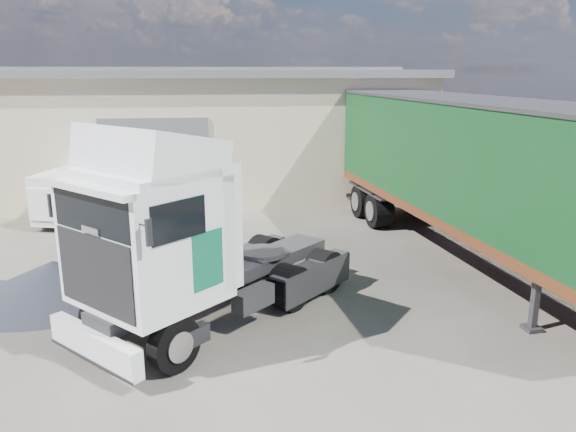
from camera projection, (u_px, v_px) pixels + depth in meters
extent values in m
plane|color=black|center=(210.00, 325.00, 12.04)|extent=(120.00, 120.00, 0.00)
cube|color=beige|center=(80.00, 132.00, 26.02)|extent=(30.00, 12.00, 5.00)
cube|color=#535658|center=(74.00, 73.00, 25.34)|extent=(30.60, 12.60, 0.30)
cube|color=#535658|center=(156.00, 167.00, 20.91)|extent=(4.00, 0.08, 3.60)
cube|color=#535658|center=(74.00, 68.00, 25.29)|extent=(30.60, 0.40, 0.15)
cube|color=maroon|center=(553.00, 194.00, 18.90)|extent=(0.35, 26.00, 2.50)
cylinder|color=black|center=(138.00, 328.00, 10.73)|extent=(2.43, 2.46, 1.04)
cylinder|color=black|center=(257.00, 278.00, 13.33)|extent=(2.47, 2.50, 1.04)
cylinder|color=black|center=(293.00, 262.00, 14.38)|extent=(2.47, 2.50, 1.04)
cube|color=#2D2D30|center=(225.00, 276.00, 12.42)|extent=(5.27, 5.15, 0.29)
cube|color=white|center=(95.00, 345.00, 10.02)|extent=(1.92, 1.97, 0.54)
cube|color=white|center=(147.00, 238.00, 10.56)|extent=(3.33, 3.34, 2.41)
cube|color=black|center=(95.00, 273.00, 9.79)|extent=(1.55, 1.59, 1.38)
cube|color=black|center=(91.00, 213.00, 9.53)|extent=(1.58, 1.62, 0.74)
cube|color=white|center=(150.00, 155.00, 10.31)|extent=(3.07, 3.08, 1.21)
cube|color=#0D5E41|center=(126.00, 236.00, 11.67)|extent=(0.54, 0.52, 1.08)
cube|color=#0D5E41|center=(208.00, 260.00, 10.18)|extent=(0.54, 0.52, 1.08)
cylinder|color=#2D2D30|center=(262.00, 253.00, 13.34)|extent=(1.53, 1.53, 0.12)
cube|color=#2D2D30|center=(535.00, 303.00, 11.64)|extent=(0.37, 0.37, 1.25)
cylinder|color=black|center=(401.00, 204.00, 20.27)|extent=(3.01, 1.50, 1.20)
cube|color=#2D2D30|center=(470.00, 226.00, 15.83)|extent=(2.31, 13.66, 0.40)
cube|color=#5B2B14|center=(471.00, 213.00, 15.73)|extent=(4.23, 13.86, 0.27)
cube|color=black|center=(476.00, 156.00, 15.33)|extent=(4.23, 13.86, 2.96)
cube|color=#2D2D30|center=(480.00, 100.00, 14.95)|extent=(4.31, 13.93, 0.09)
cylinder|color=black|center=(67.00, 219.00, 19.29)|extent=(2.00, 1.13, 0.65)
cylinder|color=black|center=(108.00, 199.00, 22.32)|extent=(2.00, 1.13, 0.65)
cube|color=white|center=(87.00, 189.00, 20.62)|extent=(3.01, 4.87, 1.68)
cube|color=white|center=(60.00, 202.00, 18.84)|extent=(2.00, 1.34, 1.08)
cube|color=black|center=(62.00, 185.00, 18.89)|extent=(1.69, 0.53, 0.59)
cone|color=#1F212A|center=(54.00, 279.00, 13.37)|extent=(5.49, 5.49, 0.93)
cone|color=#1F212A|center=(132.00, 292.00, 13.21)|extent=(2.06, 2.06, 0.47)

